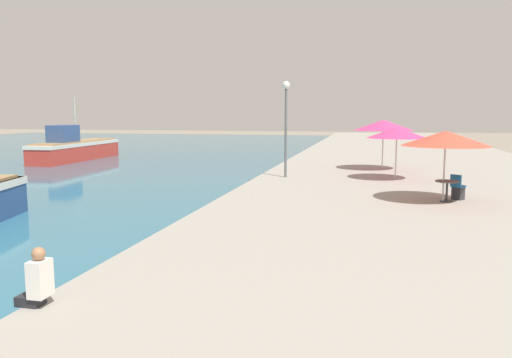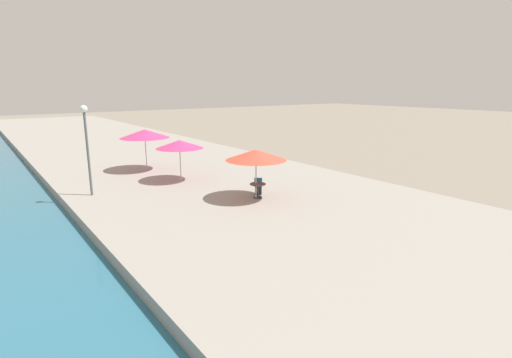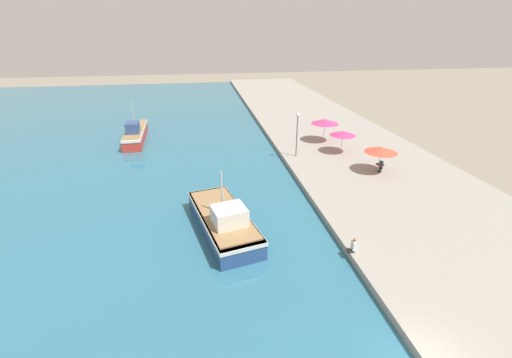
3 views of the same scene
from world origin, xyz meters
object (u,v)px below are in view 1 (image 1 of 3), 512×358
Objects in this scene: cafe_umbrella_white at (397,133)px; cafe_table at (447,187)px; cafe_umbrella_pink at (446,138)px; fishing_boat_mid at (75,148)px; person_at_quay at (38,280)px; cafe_chair_left at (458,191)px; lamppost at (286,113)px; cafe_umbrella_striped at (383,125)px.

cafe_table is at bearing -75.67° from cafe_umbrella_white.
cafe_umbrella_pink reaches higher than cafe_table.
person_at_quay is (16.60, -26.93, -0.03)m from fishing_boat_mid.
cafe_umbrella_white is at bearing 149.20° from cafe_chair_left.
lamppost reaches higher than cafe_umbrella_pink.
cafe_umbrella_pink is 3.08× the size of person_at_quay.
lamppost is at bearing -175.93° from cafe_chair_left.
cafe_umbrella_white is at bearing 103.07° from cafe_umbrella_pink.
lamppost is (-5.13, -0.26, 0.92)m from cafe_umbrella_white.
cafe_chair_left is at bearing -33.35° from fishing_boat_mid.
fishing_boat_mid is at bearing 165.89° from cafe_umbrella_striped.
cafe_umbrella_pink is 3.73× the size of cafe_table.
cafe_umbrella_white is (-1.33, 5.73, -0.04)m from cafe_umbrella_pink.
fishing_boat_mid is 28.84m from cafe_table.
cafe_umbrella_striped is (-1.84, 9.87, 0.22)m from cafe_umbrella_pink.
fishing_boat_mid reaches higher than cafe_table.
cafe_umbrella_striped is (22.38, -5.63, 1.96)m from fishing_boat_mid.
cafe_chair_left is at bearing -34.75° from lamppost.
lamppost is at bearing -136.42° from cafe_umbrella_striped.
cafe_umbrella_pink is at bearing -167.54° from cafe_table.
cafe_umbrella_pink is 1.08× the size of cafe_umbrella_white.
fishing_boat_mid is at bearing 121.65° from person_at_quay.
fishing_boat_mid is at bearing 147.39° from cafe_umbrella_pink.
cafe_table is at bearing -34.77° from fishing_boat_mid.
cafe_umbrella_striped is 9.81m from cafe_chair_left.
lamppost is (1.16, 16.91, 2.67)m from person_at_quay.
person_at_quay is (-7.61, -11.44, -1.78)m from cafe_umbrella_pink.
person_at_quay is at bearing -60.69° from fishing_boat_mid.
cafe_umbrella_white is 6.11m from cafe_table.
cafe_table is 0.18× the size of lamppost.
fishing_boat_mid is 3.32× the size of cafe_umbrella_pink.
cafe_umbrella_pink is 2.06m from cafe_chair_left.
cafe_umbrella_striped reaches higher than cafe_table.
cafe_table is 0.88× the size of cafe_chair_left.
lamppost is (-7.04, 4.88, 2.77)m from cafe_chair_left.
lamppost is (-6.46, 5.47, 0.89)m from cafe_umbrella_pink.
cafe_umbrella_pink is at bearing -95.63° from cafe_chair_left.
cafe_table is (24.34, -15.46, 0.07)m from fishing_boat_mid.
person_at_quay is (-7.74, -11.47, -0.11)m from cafe_table.
cafe_umbrella_pink is 0.65× the size of lamppost.
cafe_umbrella_striped is 6.41m from lamppost.
lamppost is at bearing 86.09° from person_at_quay.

